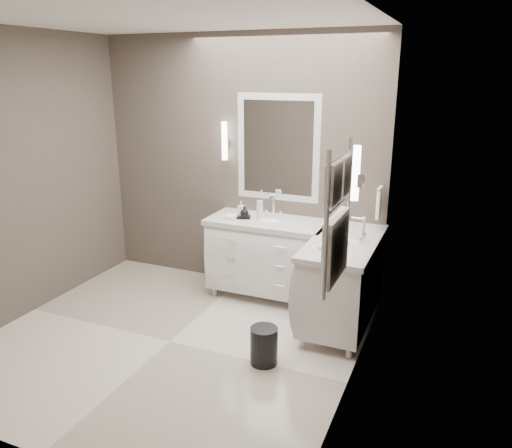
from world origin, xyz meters
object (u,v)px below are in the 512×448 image
at_px(vanity_back, 268,253).
at_px(vanity_right, 343,277).
at_px(waste_bin, 264,346).
at_px(towel_ladder, 337,224).

distance_m(vanity_back, vanity_right, 0.93).
bearing_deg(waste_bin, vanity_back, 110.33).
distance_m(towel_ladder, waste_bin, 1.45).
distance_m(vanity_right, waste_bin, 1.04).
bearing_deg(towel_ladder, vanity_right, 99.84).
height_order(vanity_right, waste_bin, vanity_right).
bearing_deg(vanity_back, towel_ladder, -55.90).
relative_size(towel_ladder, waste_bin, 2.83).
relative_size(vanity_right, towel_ladder, 1.38).
bearing_deg(vanity_right, towel_ladder, -80.16).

